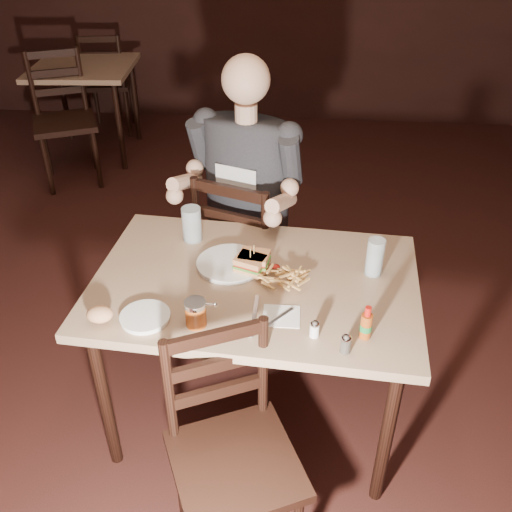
# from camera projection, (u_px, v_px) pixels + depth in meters

# --- Properties ---
(room_shell) EXTENTS (7.00, 7.00, 7.00)m
(room_shell) POSITION_uv_depth(u_px,v_px,m) (192.00, 92.00, 2.14)
(room_shell) COLOR black
(room_shell) RESTS_ON ground
(main_table) EXTENTS (1.32, 0.93, 0.77)m
(main_table) POSITION_uv_depth(u_px,v_px,m) (255.00, 296.00, 2.26)
(main_table) COLOR #A28266
(main_table) RESTS_ON ground
(bg_table) EXTENTS (0.85, 0.85, 0.77)m
(bg_table) POSITION_uv_depth(u_px,v_px,m) (84.00, 76.00, 4.70)
(bg_table) COLOR #A28266
(bg_table) RESTS_ON ground
(chair_far) EXTENTS (0.57, 0.60, 0.94)m
(chair_far) POSITION_uv_depth(u_px,v_px,m) (248.00, 251.00, 2.92)
(chair_far) COLOR black
(chair_far) RESTS_ON ground
(chair_near) EXTENTS (0.56, 0.58, 0.89)m
(chair_near) POSITION_uv_depth(u_px,v_px,m) (235.00, 464.00, 1.91)
(chair_near) COLOR black
(chair_near) RESTS_ON ground
(bg_chair_far) EXTENTS (0.49, 0.52, 0.92)m
(bg_chair_far) POSITION_uv_depth(u_px,v_px,m) (108.00, 82.00, 5.28)
(bg_chair_far) COLOR black
(bg_chair_far) RESTS_ON ground
(bg_chair_near) EXTENTS (0.62, 0.64, 0.99)m
(bg_chair_near) POSITION_uv_depth(u_px,v_px,m) (65.00, 122.00, 4.35)
(bg_chair_near) COLOR black
(bg_chair_near) RESTS_ON ground
(diner) EXTENTS (0.68, 0.60, 0.97)m
(diner) POSITION_uv_depth(u_px,v_px,m) (243.00, 165.00, 2.60)
(diner) COLOR #2A2B2F
(diner) RESTS_ON chair_far
(dinner_plate) EXTENTS (0.28, 0.28, 0.01)m
(dinner_plate) POSITION_uv_depth(u_px,v_px,m) (230.00, 265.00, 2.29)
(dinner_plate) COLOR white
(dinner_plate) RESTS_ON main_table
(sandwich_left) EXTENTS (0.13, 0.12, 0.10)m
(sandwich_left) POSITION_uv_depth(u_px,v_px,m) (250.00, 260.00, 2.22)
(sandwich_left) COLOR tan
(sandwich_left) RESTS_ON dinner_plate
(sandwich_right) EXTENTS (0.13, 0.11, 0.10)m
(sandwich_right) POSITION_uv_depth(u_px,v_px,m) (254.00, 256.00, 2.24)
(sandwich_right) COLOR tan
(sandwich_right) RESTS_ON dinner_plate
(fries_pile) EXTENTS (0.26, 0.19, 0.04)m
(fries_pile) POSITION_uv_depth(u_px,v_px,m) (282.00, 277.00, 2.18)
(fries_pile) COLOR tan
(fries_pile) RESTS_ON dinner_plate
(ketchup_dollop) EXTENTS (0.04, 0.04, 0.01)m
(ketchup_dollop) POSITION_uv_depth(u_px,v_px,m) (275.00, 267.00, 2.25)
(ketchup_dollop) COLOR maroon
(ketchup_dollop) RESTS_ON dinner_plate
(glass_left) EXTENTS (0.09, 0.09, 0.15)m
(glass_left) POSITION_uv_depth(u_px,v_px,m) (192.00, 224.00, 2.42)
(glass_left) COLOR silver
(glass_left) RESTS_ON main_table
(glass_right) EXTENTS (0.07, 0.07, 0.15)m
(glass_right) POSITION_uv_depth(u_px,v_px,m) (375.00, 257.00, 2.21)
(glass_right) COLOR silver
(glass_right) RESTS_ON main_table
(hot_sauce) EXTENTS (0.04, 0.04, 0.13)m
(hot_sauce) POSITION_uv_depth(u_px,v_px,m) (367.00, 322.00, 1.91)
(hot_sauce) COLOR #913C10
(hot_sauce) RESTS_ON main_table
(salt_shaker) EXTENTS (0.03, 0.03, 0.06)m
(salt_shaker) POSITION_uv_depth(u_px,v_px,m) (314.00, 329.00, 1.93)
(salt_shaker) COLOR white
(salt_shaker) RESTS_ON main_table
(pepper_shaker) EXTENTS (0.04, 0.04, 0.06)m
(pepper_shaker) POSITION_uv_depth(u_px,v_px,m) (346.00, 344.00, 1.87)
(pepper_shaker) COLOR #38332D
(pepper_shaker) RESTS_ON main_table
(syrup_dispenser) EXTENTS (0.08, 0.08, 0.10)m
(syrup_dispenser) POSITION_uv_depth(u_px,v_px,m) (196.00, 313.00, 1.97)
(syrup_dispenser) COLOR #913C10
(syrup_dispenser) RESTS_ON main_table
(napkin) EXTENTS (0.13, 0.12, 0.00)m
(napkin) POSITION_uv_depth(u_px,v_px,m) (281.00, 316.00, 2.03)
(napkin) COLOR white
(napkin) RESTS_ON main_table
(knife) EXTENTS (0.02, 0.23, 0.01)m
(knife) POSITION_uv_depth(u_px,v_px,m) (254.00, 316.00, 2.03)
(knife) COLOR silver
(knife) RESTS_ON napkin
(fork) EXTENTS (0.11, 0.12, 0.00)m
(fork) POSITION_uv_depth(u_px,v_px,m) (278.00, 318.00, 2.02)
(fork) COLOR silver
(fork) RESTS_ON napkin
(side_plate) EXTENTS (0.19, 0.19, 0.01)m
(side_plate) POSITION_uv_depth(u_px,v_px,m) (145.00, 318.00, 2.02)
(side_plate) COLOR white
(side_plate) RESTS_ON main_table
(bread_roll) EXTENTS (0.10, 0.08, 0.06)m
(bread_roll) POSITION_uv_depth(u_px,v_px,m) (100.00, 314.00, 1.98)
(bread_roll) COLOR tan
(bread_roll) RESTS_ON side_plate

